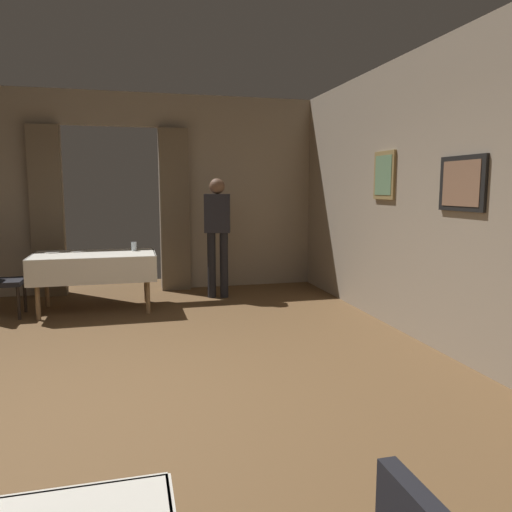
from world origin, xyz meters
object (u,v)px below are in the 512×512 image
plate_mid_b (77,251)px  plate_mid_c (53,252)px  dining_table_mid (95,261)px  person_waiter_by_doorway (217,227)px  glass_mid_a (134,246)px

plate_mid_b → plate_mid_c: bearing=-173.9°
dining_table_mid → person_waiter_by_doorway: 1.76m
plate_mid_b → person_waiter_by_doorway: size_ratio=0.12×
plate_mid_c → person_waiter_by_doorway: 2.23m
plate_mid_c → person_waiter_by_doorway: bearing=4.1°
dining_table_mid → plate_mid_c: size_ratio=8.00×
plate_mid_c → dining_table_mid: bearing=-21.4°
dining_table_mid → person_waiter_by_doorway: bearing=12.4°
dining_table_mid → person_waiter_by_doorway: (1.68, 0.37, 0.38)m
dining_table_mid → plate_mid_b: 0.35m
glass_mid_a → plate_mid_b: glass_mid_a is taller
dining_table_mid → glass_mid_a: (0.50, 0.15, 0.16)m
person_waiter_by_doorway → plate_mid_c: bearing=-175.9°
dining_table_mid → plate_mid_c: plate_mid_c is taller
dining_table_mid → plate_mid_b: (-0.23, 0.24, 0.11)m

